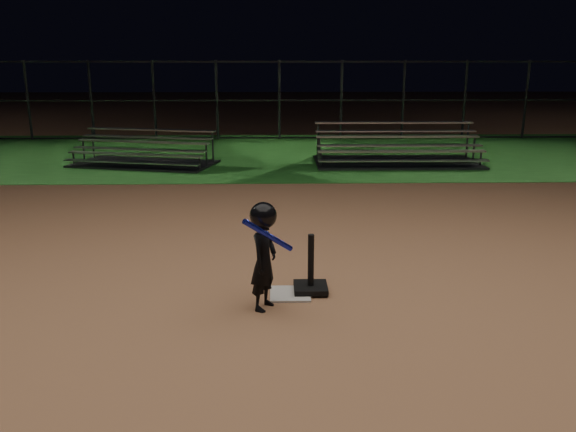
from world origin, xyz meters
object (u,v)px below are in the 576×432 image
(home_plate, at_px, (290,294))
(bleacher_left, at_px, (143,158))
(child_batter, at_px, (264,253))
(batting_tee, at_px, (311,281))
(bleacher_right, at_px, (397,156))

(home_plate, xyz_separation_m, bleacher_left, (-3.41, 8.29, 0.16))
(child_batter, distance_m, bleacher_left, 9.20)
(batting_tee, relative_size, bleacher_right, 0.16)
(child_batter, bearing_deg, bleacher_right, 4.61)
(home_plate, xyz_separation_m, bleacher_right, (2.89, 8.33, 0.19))
(bleacher_left, bearing_deg, child_batter, -56.28)
(batting_tee, relative_size, child_batter, 0.57)
(home_plate, bearing_deg, child_batter, -129.16)
(home_plate, bearing_deg, bleacher_right, 70.85)
(home_plate, distance_m, bleacher_right, 8.82)
(home_plate, xyz_separation_m, child_batter, (-0.28, -0.35, 0.61))
(bleacher_left, distance_m, bleacher_right, 6.30)
(child_batter, relative_size, bleacher_left, 0.31)
(home_plate, bearing_deg, bleacher_left, 112.34)
(home_plate, relative_size, bleacher_right, 0.11)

